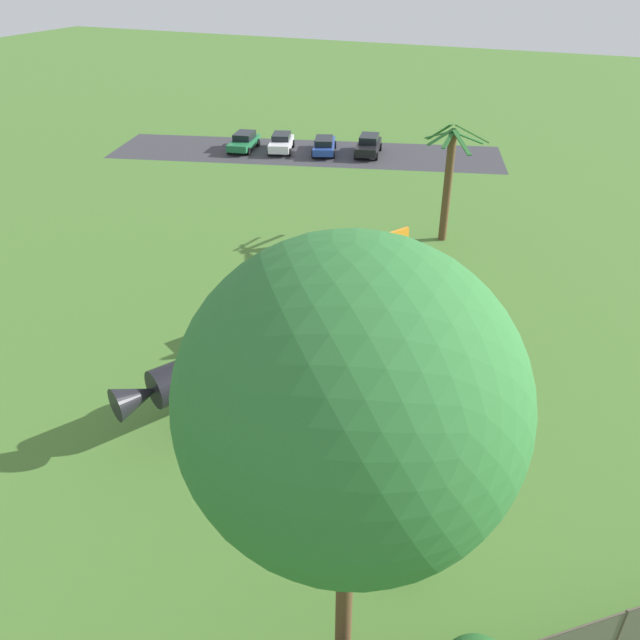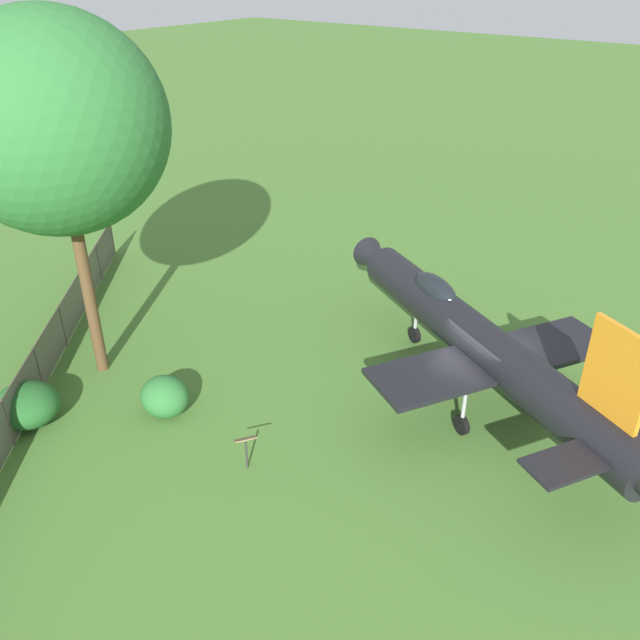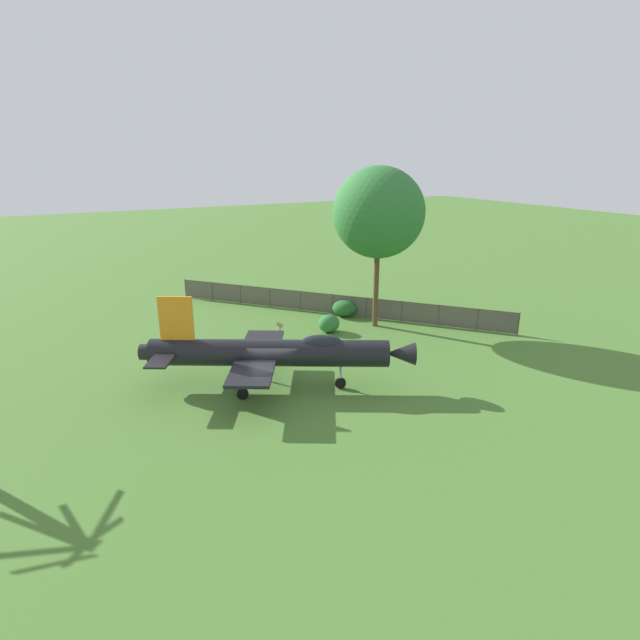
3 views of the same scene
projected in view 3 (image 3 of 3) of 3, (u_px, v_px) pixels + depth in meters
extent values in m
plane|color=#47722D|center=(270.00, 388.00, 27.94)|extent=(200.00, 200.00, 0.00)
cylinder|color=black|center=(269.00, 353.00, 27.31)|extent=(7.47, 11.80, 1.44)
cone|color=black|center=(400.00, 354.00, 27.19)|extent=(1.85, 1.99, 1.22)
cylinder|color=black|center=(146.00, 352.00, 27.43)|extent=(1.05, 0.94, 0.86)
ellipsoid|color=black|center=(322.00, 342.00, 27.08)|extent=(1.86, 2.36, 0.84)
cube|color=orange|center=(176.00, 318.00, 26.81)|extent=(1.00, 1.64, 2.37)
cube|color=black|center=(263.00, 341.00, 29.59)|extent=(3.85, 3.45, 0.16)
cube|color=black|center=(251.00, 374.00, 25.17)|extent=(3.85, 3.45, 0.16)
cube|color=black|center=(178.00, 339.00, 28.90)|extent=(2.11, 1.84, 0.10)
cube|color=black|center=(160.00, 361.00, 25.82)|extent=(2.11, 1.84, 0.10)
cylinder|color=#A5A8AD|center=(341.00, 370.00, 27.54)|extent=(0.12, 0.12, 1.59)
cylinder|color=black|center=(340.00, 383.00, 27.78)|extent=(0.45, 0.61, 0.60)
cylinder|color=#A5A8AD|center=(250.00, 359.00, 28.97)|extent=(0.12, 0.12, 1.59)
cylinder|color=black|center=(251.00, 372.00, 29.22)|extent=(0.45, 0.61, 0.60)
cylinder|color=#A5A8AD|center=(242.00, 380.00, 26.28)|extent=(0.12, 0.12, 1.59)
cylinder|color=black|center=(243.00, 394.00, 26.52)|extent=(0.45, 0.61, 0.60)
cylinder|color=brown|center=(376.00, 283.00, 37.03)|extent=(0.39, 0.39, 6.49)
ellipsoid|color=#2D7033|center=(379.00, 213.00, 35.48)|extent=(6.48, 6.37, 6.32)
cylinder|color=#4C4238|center=(519.00, 324.00, 35.87)|extent=(0.08, 0.08, 1.63)
cylinder|color=#4C4238|center=(478.00, 319.00, 36.82)|extent=(0.08, 0.08, 1.63)
cylinder|color=#4C4238|center=(439.00, 315.00, 37.77)|extent=(0.08, 0.08, 1.63)
cylinder|color=#4C4238|center=(402.00, 311.00, 38.72)|extent=(0.08, 0.08, 1.63)
cylinder|color=#4C4238|center=(366.00, 307.00, 39.67)|extent=(0.08, 0.08, 1.63)
cylinder|color=#4C4238|center=(333.00, 304.00, 40.61)|extent=(0.08, 0.08, 1.63)
cylinder|color=#4C4238|center=(300.00, 300.00, 41.56)|extent=(0.08, 0.08, 1.63)
cylinder|color=#4C4238|center=(270.00, 297.00, 42.51)|extent=(0.08, 0.08, 1.63)
cylinder|color=#4C4238|center=(240.00, 294.00, 43.46)|extent=(0.08, 0.08, 1.63)
cylinder|color=#4C4238|center=(212.00, 291.00, 44.41)|extent=(0.08, 0.08, 1.63)
cylinder|color=#4C4238|center=(185.00, 288.00, 45.36)|extent=(0.08, 0.08, 1.63)
cylinder|color=#4C4238|center=(333.00, 295.00, 40.38)|extent=(21.06, 18.10, 0.05)
cube|color=#59544C|center=(333.00, 304.00, 40.61)|extent=(21.05, 18.07, 1.57)
ellipsoid|color=#2D7033|center=(329.00, 323.00, 36.48)|extent=(1.40, 1.55, 1.28)
ellipsoid|color=#235B26|center=(345.00, 308.00, 40.17)|extent=(1.87, 1.99, 1.27)
cylinder|color=#333333|center=(280.00, 333.00, 35.15)|extent=(0.06, 0.06, 0.90)
cube|color=olive|center=(280.00, 325.00, 34.97)|extent=(0.72, 0.66, 0.25)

